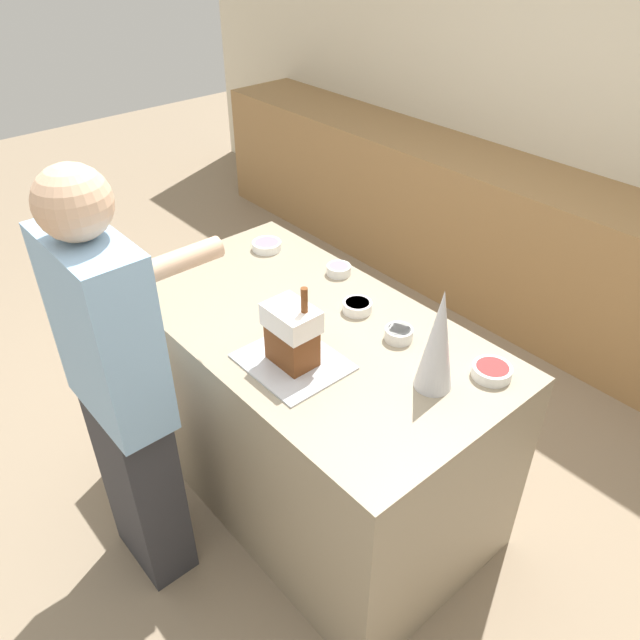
{
  "coord_description": "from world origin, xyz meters",
  "views": [
    {
      "loc": [
        1.54,
        -1.27,
        2.36
      ],
      "look_at": [
        0.07,
        0.0,
        1.0
      ],
      "focal_mm": 35.0,
      "sensor_mm": 36.0,
      "label": 1
    }
  ],
  "objects_px": {
    "candy_bowl_far_right": "(492,371)",
    "person": "(121,394)",
    "candy_bowl_near_tray_left": "(339,269)",
    "decorative_tree": "(438,340)",
    "candy_bowl_beside_tree": "(267,245)",
    "candy_bowl_near_tray_right": "(399,334)",
    "baking_tray": "(293,362)",
    "candy_bowl_behind_tray": "(357,306)",
    "gingerbread_house": "(292,334)"
  },
  "relations": [
    {
      "from": "candy_bowl_far_right",
      "to": "person",
      "type": "bearing_deg",
      "value": -128.8
    },
    {
      "from": "candy_bowl_near_tray_left",
      "to": "decorative_tree",
      "type": "bearing_deg",
      "value": -18.8
    },
    {
      "from": "candy_bowl_beside_tree",
      "to": "candy_bowl_near_tray_right",
      "type": "xyz_separation_m",
      "value": [
        0.9,
        -0.05,
        0.01
      ]
    },
    {
      "from": "candy_bowl_near_tray_left",
      "to": "person",
      "type": "xyz_separation_m",
      "value": [
        0.05,
        -1.08,
        -0.07
      ]
    },
    {
      "from": "baking_tray",
      "to": "candy_bowl_beside_tree",
      "type": "relative_size",
      "value": 2.68
    },
    {
      "from": "candy_bowl_behind_tray",
      "to": "person",
      "type": "distance_m",
      "value": 0.96
    },
    {
      "from": "candy_bowl_near_tray_left",
      "to": "candy_bowl_near_tray_right",
      "type": "relative_size",
      "value": 1.0
    },
    {
      "from": "baking_tray",
      "to": "candy_bowl_far_right",
      "type": "relative_size",
      "value": 2.64
    },
    {
      "from": "candy_bowl_near_tray_left",
      "to": "candy_bowl_beside_tree",
      "type": "relative_size",
      "value": 0.78
    },
    {
      "from": "candy_bowl_near_tray_right",
      "to": "person",
      "type": "height_order",
      "value": "person"
    },
    {
      "from": "candy_bowl_far_right",
      "to": "candy_bowl_near_tray_left",
      "type": "bearing_deg",
      "value": 175.67
    },
    {
      "from": "candy_bowl_behind_tray",
      "to": "baking_tray",
      "type": "bearing_deg",
      "value": -77.87
    },
    {
      "from": "candy_bowl_far_right",
      "to": "candy_bowl_beside_tree",
      "type": "bearing_deg",
      "value": -178.26
    },
    {
      "from": "candy_bowl_near_tray_right",
      "to": "candy_bowl_far_right",
      "type": "distance_m",
      "value": 0.37
    },
    {
      "from": "person",
      "to": "candy_bowl_near_tray_left",
      "type": "bearing_deg",
      "value": 92.91
    },
    {
      "from": "candy_bowl_behind_tray",
      "to": "person",
      "type": "bearing_deg",
      "value": -102.71
    },
    {
      "from": "person",
      "to": "candy_bowl_behind_tray",
      "type": "bearing_deg",
      "value": 77.29
    },
    {
      "from": "candy_bowl_far_right",
      "to": "person",
      "type": "distance_m",
      "value": 1.3
    },
    {
      "from": "baking_tray",
      "to": "gingerbread_house",
      "type": "xyz_separation_m",
      "value": [
        0.0,
        0.0,
        0.13
      ]
    },
    {
      "from": "gingerbread_house",
      "to": "person",
      "type": "relative_size",
      "value": 0.19
    },
    {
      "from": "candy_bowl_behind_tray",
      "to": "candy_bowl_far_right",
      "type": "height_order",
      "value": "candy_bowl_behind_tray"
    },
    {
      "from": "baking_tray",
      "to": "candy_bowl_beside_tree",
      "type": "bearing_deg",
      "value": 149.22
    },
    {
      "from": "candy_bowl_near_tray_left",
      "to": "gingerbread_house",
      "type": "bearing_deg",
      "value": -57.1
    },
    {
      "from": "candy_bowl_beside_tree",
      "to": "candy_bowl_far_right",
      "type": "bearing_deg",
      "value": 1.74
    },
    {
      "from": "decorative_tree",
      "to": "person",
      "type": "distance_m",
      "value": 1.11
    },
    {
      "from": "baking_tray",
      "to": "candy_bowl_near_tray_left",
      "type": "distance_m",
      "value": 0.65
    },
    {
      "from": "baking_tray",
      "to": "candy_bowl_near_tray_right",
      "type": "bearing_deg",
      "value": 68.64
    },
    {
      "from": "gingerbread_house",
      "to": "decorative_tree",
      "type": "relative_size",
      "value": 0.83
    },
    {
      "from": "candy_bowl_near_tray_left",
      "to": "candy_bowl_far_right",
      "type": "relative_size",
      "value": 0.77
    },
    {
      "from": "candy_bowl_beside_tree",
      "to": "person",
      "type": "height_order",
      "value": "person"
    },
    {
      "from": "decorative_tree",
      "to": "candy_bowl_near_tray_right",
      "type": "relative_size",
      "value": 3.63
    },
    {
      "from": "candy_bowl_near_tray_right",
      "to": "person",
      "type": "distance_m",
      "value": 1.03
    },
    {
      "from": "candy_bowl_beside_tree",
      "to": "candy_bowl_far_right",
      "type": "height_order",
      "value": "candy_bowl_far_right"
    },
    {
      "from": "decorative_tree",
      "to": "candy_bowl_near_tray_right",
      "type": "bearing_deg",
      "value": 157.72
    },
    {
      "from": "baking_tray",
      "to": "decorative_tree",
      "type": "relative_size",
      "value": 0.95
    },
    {
      "from": "candy_bowl_near_tray_left",
      "to": "candy_bowl_far_right",
      "type": "distance_m",
      "value": 0.87
    },
    {
      "from": "baking_tray",
      "to": "gingerbread_house",
      "type": "distance_m",
      "value": 0.13
    },
    {
      "from": "gingerbread_house",
      "to": "decorative_tree",
      "type": "xyz_separation_m",
      "value": [
        0.41,
        0.29,
        0.06
      ]
    },
    {
      "from": "gingerbread_house",
      "to": "candy_bowl_behind_tray",
      "type": "distance_m",
      "value": 0.43
    },
    {
      "from": "candy_bowl_far_right",
      "to": "baking_tray",
      "type": "bearing_deg",
      "value": -136.94
    },
    {
      "from": "candy_bowl_beside_tree",
      "to": "candy_bowl_near_tray_right",
      "type": "bearing_deg",
      "value": -3.22
    },
    {
      "from": "baking_tray",
      "to": "decorative_tree",
      "type": "distance_m",
      "value": 0.54
    },
    {
      "from": "gingerbread_house",
      "to": "person",
      "type": "height_order",
      "value": "person"
    },
    {
      "from": "candy_bowl_beside_tree",
      "to": "gingerbread_house",
      "type": "bearing_deg",
      "value": -30.75
    },
    {
      "from": "candy_bowl_behind_tray",
      "to": "candy_bowl_near_tray_left",
      "type": "xyz_separation_m",
      "value": [
        -0.27,
        0.14,
        -0.0
      ]
    },
    {
      "from": "candy_bowl_far_right",
      "to": "person",
      "type": "relative_size",
      "value": 0.08
    },
    {
      "from": "candy_bowl_behind_tray",
      "to": "candy_bowl_beside_tree",
      "type": "relative_size",
      "value": 0.86
    },
    {
      "from": "candy_bowl_far_right",
      "to": "candy_bowl_behind_tray",
      "type": "bearing_deg",
      "value": -172.88
    },
    {
      "from": "candy_bowl_near_tray_right",
      "to": "person",
      "type": "relative_size",
      "value": 0.06
    },
    {
      "from": "baking_tray",
      "to": "candy_bowl_far_right",
      "type": "distance_m",
      "value": 0.71
    }
  ]
}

